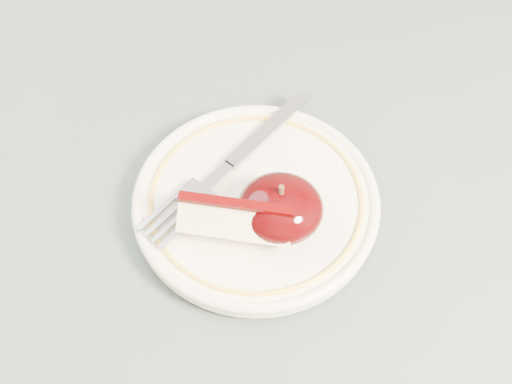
# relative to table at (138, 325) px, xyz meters

# --- Properties ---
(table) EXTENTS (0.90, 0.90, 0.75)m
(table) POSITION_rel_table_xyz_m (0.00, 0.00, 0.00)
(table) COLOR brown
(table) RESTS_ON ground
(plate) EXTENTS (0.20, 0.20, 0.02)m
(plate) POSITION_rel_table_xyz_m (0.09, 0.07, 0.10)
(plate) COLOR #F4E9CC
(plate) RESTS_ON table
(apple_half) EXTENTS (0.07, 0.06, 0.05)m
(apple_half) POSITION_rel_table_xyz_m (0.11, 0.06, 0.13)
(apple_half) COLOR black
(apple_half) RESTS_ON plate
(apple_wedge) EXTENTS (0.09, 0.04, 0.04)m
(apple_wedge) POSITION_rel_table_xyz_m (0.08, 0.04, 0.12)
(apple_wedge) COLOR beige
(apple_wedge) RESTS_ON plate
(fork) EXTENTS (0.12, 0.17, 0.00)m
(fork) POSITION_rel_table_xyz_m (0.07, 0.10, 0.11)
(fork) COLOR gray
(fork) RESTS_ON plate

